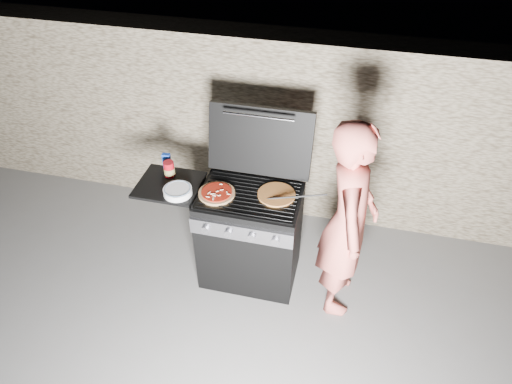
% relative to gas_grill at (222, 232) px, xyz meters
% --- Properties ---
extents(ground, '(50.00, 50.00, 0.00)m').
position_rel_gas_grill_xyz_m(ground, '(0.25, 0.00, -0.46)').
color(ground, '#626160').
extents(stone_wall, '(8.00, 0.35, 1.80)m').
position_rel_gas_grill_xyz_m(stone_wall, '(0.25, 1.05, 0.44)').
color(stone_wall, gray).
rests_on(stone_wall, ground).
extents(gas_grill, '(1.34, 0.79, 0.91)m').
position_rel_gas_grill_xyz_m(gas_grill, '(0.00, 0.00, 0.00)').
color(gas_grill, black).
rests_on(gas_grill, ground).
extents(pizza_topped, '(0.34, 0.34, 0.03)m').
position_rel_gas_grill_xyz_m(pizza_topped, '(-0.00, -0.05, 0.47)').
color(pizza_topped, '#CF8246').
rests_on(pizza_topped, gas_grill).
extents(pizza_plain, '(0.33, 0.33, 0.02)m').
position_rel_gas_grill_xyz_m(pizza_plain, '(0.45, 0.04, 0.46)').
color(pizza_plain, '#DB8141').
rests_on(pizza_plain, gas_grill).
extents(sauce_jar, '(0.09, 0.09, 0.13)m').
position_rel_gas_grill_xyz_m(sauce_jar, '(-0.45, 0.10, 0.51)').
color(sauce_jar, '#A00C17').
rests_on(sauce_jar, gas_grill).
extents(blue_carton, '(0.07, 0.04, 0.14)m').
position_rel_gas_grill_xyz_m(blue_carton, '(-0.51, 0.20, 0.52)').
color(blue_carton, blue).
rests_on(blue_carton, gas_grill).
extents(plate_stack, '(0.26, 0.26, 0.05)m').
position_rel_gas_grill_xyz_m(plate_stack, '(-0.30, -0.10, 0.47)').
color(plate_stack, white).
rests_on(plate_stack, gas_grill).
extents(person, '(0.44, 0.64, 1.71)m').
position_rel_gas_grill_xyz_m(person, '(1.02, -0.07, 0.40)').
color(person, '#E3675A').
rests_on(person, ground).
extents(tongs, '(0.50, 0.08, 0.10)m').
position_rel_gas_grill_xyz_m(tongs, '(0.59, 0.00, 0.51)').
color(tongs, black).
rests_on(tongs, gas_grill).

